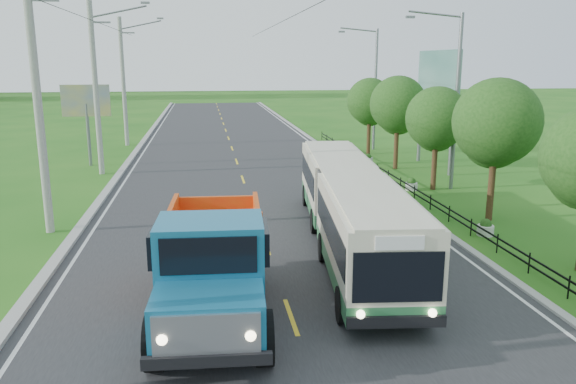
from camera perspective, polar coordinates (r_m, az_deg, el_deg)
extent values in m
plane|color=#205D16|center=(15.23, 0.31, -12.61)|extent=(240.00, 240.00, 0.00)
cube|color=#28282B|center=(34.27, -4.84, 1.95)|extent=(14.00, 120.00, 0.02)
cube|color=#9E9E99|center=(34.56, -16.84, 1.64)|extent=(0.40, 120.00, 0.15)
cube|color=#9E9E99|center=(35.43, 6.78, 2.34)|extent=(0.30, 120.00, 0.10)
cube|color=silver|center=(34.50, -15.93, 1.58)|extent=(0.12, 120.00, 0.00)
cube|color=silver|center=(35.30, 6.00, 2.27)|extent=(0.12, 120.00, 0.00)
cube|color=yellow|center=(15.22, 0.31, -12.53)|extent=(0.12, 2.20, 0.00)
cube|color=black|center=(30.03, 11.36, 0.71)|extent=(0.04, 40.00, 0.60)
cylinder|color=gray|center=(23.45, -24.06, 8.05)|extent=(0.32, 0.32, 10.00)
cube|color=slate|center=(23.37, -23.73, 17.43)|extent=(1.20, 0.10, 0.10)
cylinder|color=gray|center=(35.14, -18.95, 9.78)|extent=(0.32, 0.32, 10.00)
cube|color=slate|center=(35.09, -18.59, 16.03)|extent=(1.20, 0.10, 0.10)
cube|color=slate|center=(34.85, -14.30, 18.13)|extent=(0.50, 0.18, 0.12)
cylinder|color=gray|center=(46.99, -16.38, 10.62)|extent=(0.32, 0.32, 10.00)
cube|color=slate|center=(46.96, -16.06, 15.28)|extent=(1.20, 0.10, 0.10)
cube|color=slate|center=(46.78, -12.86, 16.82)|extent=(0.50, 0.18, 0.12)
cylinder|color=#382314|center=(25.12, 19.98, 0.99)|extent=(0.28, 0.28, 3.36)
sphere|color=#1B4714|center=(24.75, 20.44, 6.70)|extent=(3.60, 3.60, 3.60)
sphere|color=#1B4714|center=(25.36, 20.17, 5.22)|extent=(2.64, 2.64, 2.64)
cylinder|color=#382314|center=(30.45, 14.65, 3.04)|extent=(0.28, 0.28, 3.02)
sphere|color=#1B4714|center=(30.16, 14.90, 7.28)|extent=(3.24, 3.24, 3.24)
sphere|color=#1B4714|center=(30.76, 14.81, 6.18)|extent=(2.38, 2.38, 2.38)
cylinder|color=#382314|center=(35.96, 10.94, 4.89)|extent=(0.28, 0.28, 3.25)
sphere|color=#1B4714|center=(35.70, 11.11, 8.76)|extent=(3.48, 3.48, 3.48)
sphere|color=#1B4714|center=(36.29, 11.10, 7.73)|extent=(2.55, 2.55, 2.55)
cylinder|color=#382314|center=(41.62, 8.21, 5.97)|extent=(0.28, 0.28, 3.08)
sphere|color=#1B4714|center=(41.41, 8.31, 9.14)|extent=(3.30, 3.30, 3.30)
sphere|color=#1B4714|center=(41.99, 8.35, 8.29)|extent=(2.42, 2.42, 2.42)
cylinder|color=slate|center=(30.51, 16.73, 8.59)|extent=(0.20, 0.20, 9.00)
cylinder|color=slate|center=(29.96, 14.76, 17.08)|extent=(2.80, 0.10, 0.34)
cube|color=slate|center=(29.47, 12.31, 16.98)|extent=(0.45, 0.16, 0.12)
cylinder|color=slate|center=(43.57, 8.86, 10.17)|extent=(0.20, 0.20, 9.00)
cylinder|color=slate|center=(43.19, 7.22, 16.04)|extent=(2.80, 0.10, 0.34)
cube|color=slate|center=(42.85, 5.48, 15.91)|extent=(0.45, 0.16, 0.12)
cylinder|color=silver|center=(23.20, 19.41, -3.70)|extent=(0.64, 0.64, 0.40)
sphere|color=#1B4714|center=(23.14, 19.45, -3.10)|extent=(0.44, 0.44, 0.44)
cylinder|color=silver|center=(30.25, 12.42, 0.56)|extent=(0.64, 0.64, 0.40)
sphere|color=#1B4714|center=(30.20, 12.44, 1.02)|extent=(0.44, 0.44, 0.44)
cylinder|color=silver|center=(37.69, 8.12, 3.18)|extent=(0.64, 0.64, 0.40)
sphere|color=#1B4714|center=(37.64, 8.14, 3.55)|extent=(0.44, 0.44, 0.44)
cylinder|color=slate|center=(38.55, -19.61, 5.48)|extent=(0.20, 0.20, 4.00)
cube|color=yellow|center=(38.35, -19.86, 8.73)|extent=(3.00, 0.15, 2.00)
cylinder|color=slate|center=(34.49, 16.32, 5.73)|extent=(0.24, 0.24, 5.00)
cylinder|color=slate|center=(39.05, 13.27, 6.71)|extent=(0.24, 0.24, 5.00)
cube|color=#144C47|center=(36.53, 15.01, 11.40)|extent=(0.20, 6.00, 3.00)
cube|color=#2B6C3D|center=(16.91, 8.15, -7.30)|extent=(3.07, 7.27, 0.52)
cube|color=beige|center=(16.54, 8.28, -3.50)|extent=(3.07, 7.27, 1.82)
cube|color=black|center=(16.54, 8.28, -3.47)|extent=(3.05, 6.72, 0.90)
cube|color=#2B6C3D|center=(24.26, 4.78, -0.92)|extent=(3.02, 6.81, 0.52)
cube|color=beige|center=(24.00, 4.83, 1.79)|extent=(3.02, 6.81, 1.82)
cube|color=black|center=(24.00, 4.83, 1.81)|extent=(3.00, 6.25, 0.90)
cube|color=#4C4C4C|center=(20.42, 6.17, -1.00)|extent=(2.30, 1.17, 2.24)
cube|color=black|center=(13.31, 11.13, -8.50)|extent=(2.12, 0.27, 1.23)
cylinder|color=black|center=(14.82, 5.59, -11.34)|extent=(0.40, 1.01, 0.98)
cylinder|color=black|center=(15.26, 13.68, -10.93)|extent=(0.40, 1.01, 0.98)
cylinder|color=black|center=(19.09, 3.63, -5.62)|extent=(0.40, 1.01, 0.98)
cylinder|color=black|center=(19.43, 9.92, -5.46)|extent=(0.40, 1.01, 0.98)
cylinder|color=black|center=(22.13, 2.74, -2.96)|extent=(0.40, 1.01, 0.98)
cylinder|color=black|center=(22.42, 8.17, -2.87)|extent=(0.40, 1.01, 0.98)
cylinder|color=black|center=(26.31, 1.86, -0.35)|extent=(0.40, 1.01, 0.98)
cylinder|color=black|center=(26.56, 6.45, -0.30)|extent=(0.40, 1.01, 0.98)
cube|color=#17648B|center=(12.41, -8.07, -12.60)|extent=(2.48, 1.73, 1.14)
cube|color=#17648B|center=(13.76, -7.83, -7.37)|extent=(2.61, 1.96, 2.28)
cube|color=black|center=(13.57, -7.90, -5.12)|extent=(2.84, 1.63, 0.80)
cube|color=black|center=(15.00, -7.56, -10.03)|extent=(1.52, 6.89, 0.28)
cube|color=#C15912|center=(16.44, -7.43, -3.72)|extent=(2.81, 3.56, 1.48)
cylinder|color=black|center=(13.01, -13.38, -14.65)|extent=(0.47, 1.27, 1.25)
cylinder|color=black|center=(12.88, -2.44, -14.56)|extent=(0.47, 1.27, 1.25)
cylinder|color=black|center=(17.14, -11.32, -7.58)|extent=(0.47, 1.27, 1.25)
cylinder|color=black|center=(17.05, -3.23, -7.45)|extent=(0.47, 1.27, 1.25)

